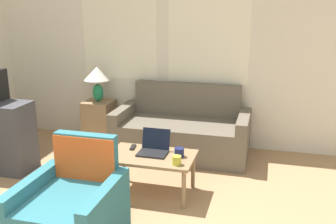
# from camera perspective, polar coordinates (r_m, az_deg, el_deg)

# --- Properties ---
(wall_back) EXTENTS (6.09, 0.06, 2.60)m
(wall_back) POSITION_cam_1_polar(r_m,az_deg,el_deg) (5.54, 0.03, 8.75)
(wall_back) COLOR silver
(wall_back) RESTS_ON ground_plane
(couch) EXTENTS (1.75, 0.84, 0.90)m
(couch) POSITION_cam_1_polar(r_m,az_deg,el_deg) (5.28, 2.09, -3.08)
(couch) COLOR #665B4C
(couch) RESTS_ON ground_plane
(armchair) EXTENTS (0.77, 0.83, 0.87)m
(armchair) POSITION_cam_1_polar(r_m,az_deg,el_deg) (3.50, -13.73, -14.04)
(armchair) COLOR #2D6B75
(armchair) RESTS_ON ground_plane
(side_table) EXTENTS (0.40, 0.40, 0.61)m
(side_table) POSITION_cam_1_polar(r_m,az_deg,el_deg) (5.79, -9.91, -1.34)
(side_table) COLOR #937551
(side_table) RESTS_ON ground_plane
(table_lamp) EXTENTS (0.37, 0.37, 0.50)m
(table_lamp) POSITION_cam_1_polar(r_m,az_deg,el_deg) (5.63, -10.23, 5.04)
(table_lamp) COLOR #1E8451
(table_lamp) RESTS_ON side_table
(coffee_table) EXTENTS (0.91, 0.56, 0.44)m
(coffee_table) POSITION_cam_1_polar(r_m,az_deg,el_deg) (4.15, -2.43, -6.93)
(coffee_table) COLOR #8E704C
(coffee_table) RESTS_ON ground_plane
(laptop) EXTENTS (0.30, 0.29, 0.24)m
(laptop) POSITION_cam_1_polar(r_m,az_deg,el_deg) (4.18, -2.07, -5.22)
(laptop) COLOR black
(laptop) RESTS_ON coffee_table
(cup_navy) EXTENTS (0.10, 0.10, 0.09)m
(cup_navy) POSITION_cam_1_polar(r_m,az_deg,el_deg) (4.08, 1.64, -5.87)
(cup_navy) COLOR #191E4C
(cup_navy) RESTS_ON coffee_table
(cup_yellow) EXTENTS (0.09, 0.09, 0.09)m
(cup_yellow) POSITION_cam_1_polar(r_m,az_deg,el_deg) (3.89, 1.27, -7.02)
(cup_yellow) COLOR gold
(cup_yellow) RESTS_ON coffee_table
(tv_remote) EXTENTS (0.07, 0.15, 0.02)m
(tv_remote) POSITION_cam_1_polar(r_m,az_deg,el_deg) (4.34, -5.14, -5.10)
(tv_remote) COLOR black
(tv_remote) RESTS_ON coffee_table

